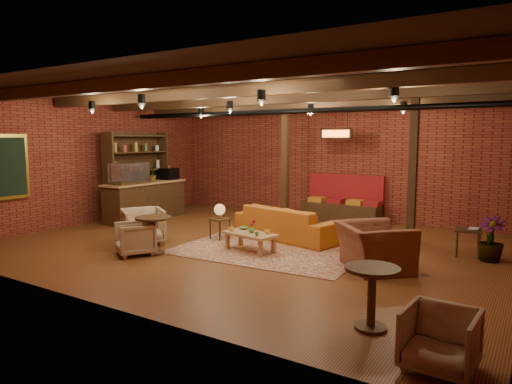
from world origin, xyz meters
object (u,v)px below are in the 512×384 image
Objects in this scene: coffee_table at (250,235)px; side_table_lamp at (220,212)px; armchair_a at (143,224)px; sofa at (288,223)px; round_table_left at (154,229)px; armchair_b at (135,237)px; round_table_right at (372,288)px; side_table_book at (468,231)px; plant_tall at (493,195)px; armchair_far at (440,337)px; armchair_right at (374,239)px.

coffee_table is 1.33m from side_table_lamp.
sofa is at bearing -14.79° from armchair_a.
armchair_b is (-0.26, -0.24, -0.14)m from round_table_left.
side_table_lamp reaches higher than coffee_table.
side_table_lamp is 5.29m from round_table_right.
plant_tall is (0.40, -0.20, 0.74)m from side_table_book.
round_table_left reaches higher than armchair_b.
armchair_far is at bearing -33.64° from side_table_lamp.
armchair_b is at bearing 168.70° from armchair_far.
side_table_book is (5.17, 3.08, -0.01)m from round_table_left.
coffee_table is (-0.12, -1.38, -0.03)m from sofa.
sofa is 3.60× the size of armchair_b.
armchair_far is (5.57, -1.78, -0.15)m from round_table_left.
armchair_b is 0.93× the size of round_table_right.
side_table_lamp reaches higher than side_table_book.
coffee_table is at bearing 38.46° from round_table_left.
armchair_a is 4.79m from armchair_right.
armchair_right is at bearing 163.83° from sofa.
round_table_left is 4.85m from round_table_right.
round_table_left is (-1.58, -2.54, 0.13)m from sofa.
sofa is 1.39m from coffee_table.
armchair_far is at bearing -85.26° from side_table_book.
armchair_a is at bearing 148.77° from round_table_left.
armchair_b is 1.27× the size of side_table_book.
plant_tall reaches higher than armchair_a.
armchair_a is 0.90m from armchair_b.
coffee_table is at bearing -25.94° from side_table_lamp.
coffee_table is 2.14× the size of side_table_book.
side_table_lamp is 5.06m from side_table_book.
round_table_right is at bearing 142.84° from sofa.
armchair_far is (5.83, -1.53, -0.01)m from armchair_b.
armchair_right is (3.65, -0.51, -0.07)m from side_table_lamp.
round_table_left is at bearing -149.17° from side_table_book.
armchair_b is (-1.72, -1.41, 0.01)m from coffee_table.
side_table_book is 0.87m from plant_tall.
round_table_right is at bearing -102.04° from plant_tall.
armchair_a is at bearing 163.90° from armchair_far.
armchair_a is 6.84m from plant_tall.
plant_tall reaches higher than side_table_lamp.
plant_tall reaches higher than armchair_right.
plant_tall is at bearing -162.22° from sofa.
armchair_right is at bearing -134.61° from plant_tall.
round_table_left is at bearing 165.74° from armchair_far.
plant_tall reaches higher than sofa.
coffee_table is 0.48× the size of plant_tall.
armchair_right is (3.94, 1.23, 0.04)m from round_table_left.
armchair_right reaches higher than armchair_a.
round_table_right is at bearing -72.77° from armchair_a.
armchair_far is at bearing -17.69° from round_table_left.
coffee_table is at bearing 98.10° from sofa.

